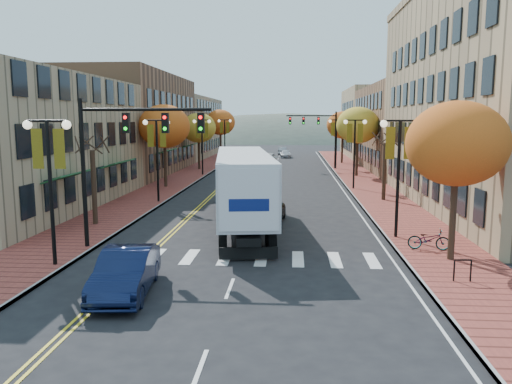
% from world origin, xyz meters
% --- Properties ---
extents(ground, '(200.00, 200.00, 0.00)m').
position_xyz_m(ground, '(0.00, 0.00, 0.00)').
color(ground, black).
rests_on(ground, ground).
extents(sidewalk_left, '(4.00, 85.00, 0.15)m').
position_xyz_m(sidewalk_left, '(-9.00, 32.50, 0.07)').
color(sidewalk_left, brown).
rests_on(sidewalk_left, ground).
extents(sidewalk_right, '(4.00, 85.00, 0.15)m').
position_xyz_m(sidewalk_right, '(9.00, 32.50, 0.07)').
color(sidewalk_right, brown).
rests_on(sidewalk_right, ground).
extents(building_left_near, '(12.00, 22.00, 9.00)m').
position_xyz_m(building_left_near, '(-17.00, 13.00, 4.50)').
color(building_left_near, '#9E8966').
rests_on(building_left_near, ground).
extents(building_left_mid, '(12.00, 24.00, 11.00)m').
position_xyz_m(building_left_mid, '(-17.00, 36.00, 5.50)').
color(building_left_mid, brown).
rests_on(building_left_mid, ground).
extents(building_left_far, '(12.00, 26.00, 9.50)m').
position_xyz_m(building_left_far, '(-17.00, 61.00, 4.75)').
color(building_left_far, '#9E8966').
rests_on(building_left_far, ground).
extents(building_right_mid, '(15.00, 24.00, 10.00)m').
position_xyz_m(building_right_mid, '(18.50, 42.00, 5.00)').
color(building_right_mid, brown).
rests_on(building_right_mid, ground).
extents(building_right_far, '(15.00, 20.00, 11.00)m').
position_xyz_m(building_right_far, '(18.50, 64.00, 5.50)').
color(building_right_far, '#9E8966').
rests_on(building_right_far, ground).
extents(tree_left_a, '(0.28, 0.28, 4.20)m').
position_xyz_m(tree_left_a, '(-9.00, 8.00, 2.25)').
color(tree_left_a, '#382619').
rests_on(tree_left_a, sidewalk_left).
extents(tree_left_b, '(4.48, 4.48, 7.21)m').
position_xyz_m(tree_left_b, '(-9.00, 24.00, 5.45)').
color(tree_left_b, '#382619').
rests_on(tree_left_b, sidewalk_left).
extents(tree_left_c, '(4.16, 4.16, 6.69)m').
position_xyz_m(tree_left_c, '(-9.00, 40.00, 5.05)').
color(tree_left_c, '#382619').
rests_on(tree_left_c, sidewalk_left).
extents(tree_left_d, '(4.61, 4.61, 7.42)m').
position_xyz_m(tree_left_d, '(-9.00, 58.00, 5.60)').
color(tree_left_d, '#382619').
rests_on(tree_left_d, sidewalk_left).
extents(tree_right_a, '(4.16, 4.16, 6.69)m').
position_xyz_m(tree_right_a, '(9.00, 2.00, 5.05)').
color(tree_right_a, '#382619').
rests_on(tree_right_a, sidewalk_right).
extents(tree_right_b, '(0.28, 0.28, 4.20)m').
position_xyz_m(tree_right_b, '(9.00, 18.00, 2.25)').
color(tree_right_b, '#382619').
rests_on(tree_right_b, sidewalk_right).
extents(tree_right_c, '(4.48, 4.48, 7.21)m').
position_xyz_m(tree_right_c, '(9.00, 34.00, 5.45)').
color(tree_right_c, '#382619').
rests_on(tree_right_c, sidewalk_right).
extents(tree_right_d, '(4.35, 4.35, 7.00)m').
position_xyz_m(tree_right_d, '(9.00, 50.00, 5.29)').
color(tree_right_d, '#382619').
rests_on(tree_right_d, sidewalk_right).
extents(lamp_left_a, '(1.96, 0.36, 6.05)m').
position_xyz_m(lamp_left_a, '(-7.50, 0.00, 4.29)').
color(lamp_left_a, black).
rests_on(lamp_left_a, ground).
extents(lamp_left_b, '(1.96, 0.36, 6.05)m').
position_xyz_m(lamp_left_b, '(-7.50, 16.00, 4.29)').
color(lamp_left_b, black).
rests_on(lamp_left_b, ground).
extents(lamp_left_c, '(1.96, 0.36, 6.05)m').
position_xyz_m(lamp_left_c, '(-7.50, 34.00, 4.29)').
color(lamp_left_c, black).
rests_on(lamp_left_c, ground).
extents(lamp_left_d, '(1.96, 0.36, 6.05)m').
position_xyz_m(lamp_left_d, '(-7.50, 52.00, 4.29)').
color(lamp_left_d, black).
rests_on(lamp_left_d, ground).
extents(lamp_right_a, '(1.96, 0.36, 6.05)m').
position_xyz_m(lamp_right_a, '(7.50, 6.00, 4.29)').
color(lamp_right_a, black).
rests_on(lamp_right_a, ground).
extents(lamp_right_b, '(1.96, 0.36, 6.05)m').
position_xyz_m(lamp_right_b, '(7.50, 24.00, 4.29)').
color(lamp_right_b, black).
rests_on(lamp_right_b, ground).
extents(lamp_right_c, '(1.96, 0.36, 6.05)m').
position_xyz_m(lamp_right_c, '(7.50, 42.00, 4.29)').
color(lamp_right_c, black).
rests_on(lamp_right_c, ground).
extents(traffic_mast_near, '(6.10, 0.35, 7.00)m').
position_xyz_m(traffic_mast_near, '(-5.48, 3.00, 4.92)').
color(traffic_mast_near, black).
rests_on(traffic_mast_near, ground).
extents(traffic_mast_far, '(6.10, 0.34, 7.00)m').
position_xyz_m(traffic_mast_far, '(5.48, 42.00, 4.92)').
color(traffic_mast_far, black).
rests_on(traffic_mast_far, ground).
extents(semi_truck, '(4.93, 17.09, 4.22)m').
position_xyz_m(semi_truck, '(-0.68, 9.31, 2.47)').
color(semi_truck, black).
rests_on(semi_truck, ground).
extents(navy_sedan, '(2.19, 4.96, 1.58)m').
position_xyz_m(navy_sedan, '(-3.54, -2.82, 0.79)').
color(navy_sedan, black).
rests_on(navy_sedan, ground).
extents(black_suv, '(2.38, 4.74, 1.29)m').
position_xyz_m(black_suv, '(0.65, 9.53, 0.64)').
color(black_suv, black).
rests_on(black_suv, ground).
extents(car_far_white, '(2.32, 4.52, 1.47)m').
position_xyz_m(car_far_white, '(-1.07, 50.03, 0.74)').
color(car_far_white, silver).
rests_on(car_far_white, ground).
extents(car_far_silver, '(1.76, 4.07, 1.17)m').
position_xyz_m(car_far_silver, '(1.10, 60.66, 0.58)').
color(car_far_silver, '#B5B6BE').
rests_on(car_far_silver, ground).
extents(car_far_oncoming, '(1.51, 4.12, 1.35)m').
position_xyz_m(car_far_oncoming, '(0.50, 67.08, 0.67)').
color(car_far_oncoming, '#98999F').
rests_on(car_far_oncoming, ground).
extents(bicycle, '(1.92, 0.88, 0.98)m').
position_xyz_m(bicycle, '(8.47, 3.50, 0.64)').
color(bicycle, gray).
rests_on(bicycle, sidewalk_right).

